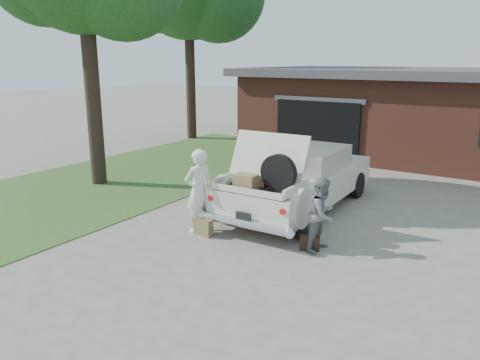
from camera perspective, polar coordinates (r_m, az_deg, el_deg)
The scene contains 8 objects.
ground at distance 10.13m, azimuth -1.88°, elevation -6.75°, with size 90.00×90.00×0.00m, color gray.
grass_strip at distance 15.75m, azimuth -11.99°, elevation 0.80°, with size 6.00×16.00×0.02m, color #2D4C1E.
house at distance 19.78m, azimuth 20.31°, elevation 7.88°, with size 12.80×7.80×3.30m.
sedan at distance 11.70m, azimuth 7.16°, elevation 0.14°, with size 2.23×5.41×2.13m.
woman_left at distance 10.13m, azimuth -5.06°, elevation -1.33°, with size 0.67×0.44×1.84m, color white.
woman_right at distance 9.30m, azimuth 10.01°, elevation -4.12°, with size 0.72×0.56×1.48m, color slate.
suitcase_left at distance 10.12m, azimuth -4.51°, elevation -5.71°, with size 0.48×0.15×0.37m, color olive.
suitcase_right at distance 9.43m, azimuth 8.48°, elevation -7.60°, with size 0.39×0.13×0.30m, color black.
Camera 1 is at (5.46, -7.69, 3.70)m, focal length 35.00 mm.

